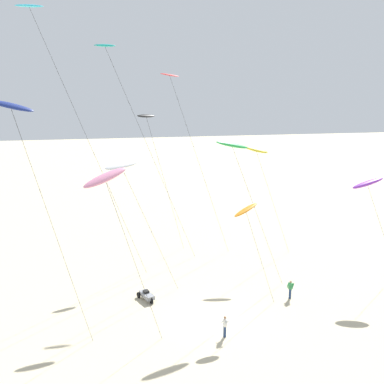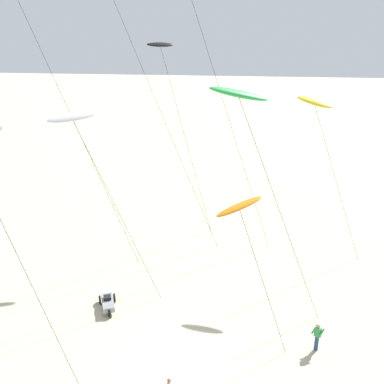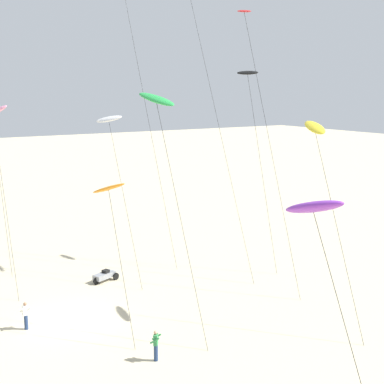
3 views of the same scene
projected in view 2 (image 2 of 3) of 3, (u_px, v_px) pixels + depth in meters
name	position (u px, v px, depth m)	size (l,w,h in m)	color
ground_plane	(181.00, 366.00, 23.00)	(260.00, 260.00, 0.00)	beige
kite_white	(72.00, 118.00, 24.95)	(6.21, 1.65, 12.13)	white
kite_orange	(240.00, 208.00, 21.20)	(4.04, 1.58, 8.90)	orange
kite_green	(239.00, 95.00, 22.46)	(6.82, 1.37, 13.80)	green
kite_yellow	(315.00, 103.00, 29.57)	(5.59, 1.55, 12.17)	yellow
kite_black	(161.00, 48.00, 32.89)	(5.02, 1.21, 15.29)	black
kite_flyer_nearest	(317.00, 336.00, 23.85)	(0.73, 0.73, 1.67)	navy
beach_buggy	(108.00, 302.00, 27.50)	(1.48, 2.12, 0.82)	gray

